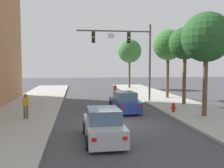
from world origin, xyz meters
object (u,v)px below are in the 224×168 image
at_px(fire_hydrant, 173,107).
at_px(street_tree_second, 185,44).
at_px(traffic_signal_mast, 129,48).
at_px(pedestrian_crossing_road, 115,90).
at_px(pedestrian_sidewalk_left_walker, 26,105).
at_px(street_tree_third, 168,45).
at_px(car_following_silver, 103,126).
at_px(street_tree_nearest, 206,38).
at_px(car_lead_blue, 125,103).
at_px(street_tree_farthest, 130,51).

bearing_deg(fire_hydrant, street_tree_second, 56.26).
height_order(traffic_signal_mast, pedestrian_crossing_road, traffic_signal_mast).
distance_m(pedestrian_sidewalk_left_walker, street_tree_third, 16.81).
height_order(traffic_signal_mast, street_tree_second, traffic_signal_mast).
distance_m(car_following_silver, street_tree_second, 13.70).
height_order(pedestrian_sidewalk_left_walker, street_tree_second, street_tree_second).
bearing_deg(street_tree_nearest, pedestrian_crossing_road, 112.82).
height_order(car_following_silver, pedestrian_sidewalk_left_walker, pedestrian_sidewalk_left_walker).
bearing_deg(pedestrian_sidewalk_left_walker, street_tree_third, 34.97).
bearing_deg(pedestrian_sidewalk_left_walker, street_tree_second, 19.12).
xyz_separation_m(traffic_signal_mast, street_tree_nearest, (3.65, -7.96, 0.18)).
xyz_separation_m(car_lead_blue, street_tree_farthest, (4.59, 19.63, 5.15)).
bearing_deg(traffic_signal_mast, fire_hydrant, -71.70).
bearing_deg(street_tree_third, car_following_silver, -120.95).
bearing_deg(traffic_signal_mast, street_tree_third, 24.44).
bearing_deg(pedestrian_crossing_road, traffic_signal_mast, -72.30).
distance_m(traffic_signal_mast, car_lead_blue, 6.82).
distance_m(street_tree_second, street_tree_third, 4.73).
bearing_deg(pedestrian_sidewalk_left_walker, car_lead_blue, 17.94).
bearing_deg(fire_hydrant, car_lead_blue, 156.78).
xyz_separation_m(street_tree_second, street_tree_third, (0.18, 4.72, 0.25)).
height_order(car_following_silver, street_tree_farthest, street_tree_farthest).
height_order(car_lead_blue, street_tree_nearest, street_tree_nearest).
height_order(pedestrian_sidewalk_left_walker, street_tree_farthest, street_tree_farthest).
relative_size(pedestrian_crossing_road, street_tree_third, 0.22).
distance_m(pedestrian_sidewalk_left_walker, pedestrian_crossing_road, 12.58).
height_order(car_following_silver, street_tree_third, street_tree_third).
bearing_deg(car_following_silver, pedestrian_sidewalk_left_walker, 131.93).
relative_size(traffic_signal_mast, street_tree_farthest, 0.99).
bearing_deg(street_tree_farthest, fire_hydrant, -93.04).
height_order(pedestrian_crossing_road, street_tree_third, street_tree_third).
bearing_deg(fire_hydrant, street_tree_nearest, -46.82).
bearing_deg(car_lead_blue, street_tree_farthest, 76.85).
bearing_deg(fire_hydrant, pedestrian_sidewalk_left_walker, -175.61).
bearing_deg(fire_hydrant, car_following_silver, -135.11).
distance_m(car_lead_blue, street_tree_nearest, 7.66).
bearing_deg(fire_hydrant, street_tree_farthest, 86.96).
relative_size(traffic_signal_mast, street_tree_third, 1.02).
xyz_separation_m(street_tree_second, street_tree_farthest, (-1.35, 17.41, 0.29)).
bearing_deg(street_tree_second, pedestrian_sidewalk_left_walker, -160.88).
relative_size(street_tree_nearest, street_tree_farthest, 0.94).
distance_m(car_following_silver, street_tree_farthest, 28.43).
bearing_deg(car_lead_blue, pedestrian_sidewalk_left_walker, -162.06).
bearing_deg(car_following_silver, street_tree_nearest, 29.44).
xyz_separation_m(fire_hydrant, street_tree_second, (2.48, 3.71, 5.08)).
relative_size(pedestrian_sidewalk_left_walker, street_tree_farthest, 0.22).
bearing_deg(car_following_silver, car_lead_blue, 71.42).
relative_size(pedestrian_crossing_road, street_tree_nearest, 0.23).
relative_size(traffic_signal_mast, street_tree_nearest, 1.05).
height_order(pedestrian_sidewalk_left_walker, fire_hydrant, pedestrian_sidewalk_left_walker).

